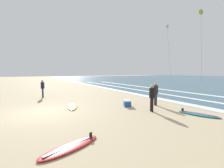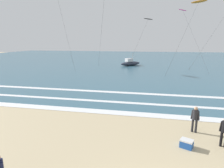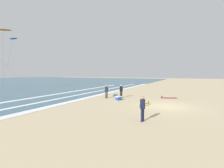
# 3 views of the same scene
# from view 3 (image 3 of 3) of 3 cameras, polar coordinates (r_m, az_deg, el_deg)

# --- Properties ---
(ground_plane) EXTENTS (160.00, 160.00, 0.00)m
(ground_plane) POSITION_cam_3_polar(r_m,az_deg,el_deg) (16.41, 17.77, -7.09)
(ground_plane) COLOR tan
(wave_foam_shoreline) EXTENTS (57.56, 0.94, 0.01)m
(wave_foam_shoreline) POSITION_cam_3_polar(r_m,az_deg,el_deg) (19.99, -9.97, -4.97)
(wave_foam_shoreline) COLOR white
(wave_foam_shoreline) RESTS_ON ocean_surface
(wave_foam_mid_break) EXTENTS (51.97, 0.54, 0.01)m
(wave_foam_mid_break) POSITION_cam_3_polar(r_m,az_deg,el_deg) (22.31, -13.95, -4.11)
(wave_foam_mid_break) COLOR white
(wave_foam_mid_break) RESTS_ON ocean_surface
(wave_foam_outer_break) EXTENTS (44.99, 0.70, 0.01)m
(wave_foam_outer_break) POSITION_cam_3_polar(r_m,az_deg,el_deg) (23.11, -23.77, -4.05)
(wave_foam_outer_break) COLOR white
(wave_foam_outer_break) RESTS_ON ocean_surface
(surfer_left_far) EXTENTS (0.50, 0.32, 1.60)m
(surfer_left_far) POSITION_cam_3_polar(r_m,az_deg,el_deg) (20.68, 3.12, -1.99)
(surfer_left_far) COLOR black
(surfer_left_far) RESTS_ON ground
(surfer_left_near) EXTENTS (0.50, 0.32, 1.60)m
(surfer_left_near) POSITION_cam_3_polar(r_m,az_deg,el_deg) (20.27, -1.88, -2.11)
(surfer_left_near) COLOR #232328
(surfer_left_near) RESTS_ON ground
(surfer_foreground_main) EXTENTS (0.52, 0.32, 1.60)m
(surfer_foreground_main) POSITION_cam_3_polar(r_m,az_deg,el_deg) (10.82, 10.24, -7.45)
(surfer_foreground_main) COLOR #141938
(surfer_foreground_main) RESTS_ON ground
(surfboard_right_spare) EXTENTS (2.18, 1.21, 0.25)m
(surfboard_right_spare) POSITION_cam_3_polar(r_m,az_deg,el_deg) (23.10, 1.05, -3.64)
(surfboard_right_spare) COLOR teal
(surfboard_right_spare) RESTS_ON ground
(surfboard_foreground_flat) EXTENTS (2.18, 1.13, 0.25)m
(surfboard_foreground_flat) POSITION_cam_3_polar(r_m,az_deg,el_deg) (16.37, 10.84, -6.84)
(surfboard_foreground_flat) COLOR yellow
(surfboard_foreground_flat) RESTS_ON ground
(surfboard_near_water) EXTENTS (1.30, 2.18, 0.25)m
(surfboard_near_water) POSITION_cam_3_polar(r_m,az_deg,el_deg) (21.42, 18.60, -4.44)
(surfboard_near_water) COLOR red
(surfboard_near_water) RESTS_ON ground
(kite_blue_low_near) EXTENTS (9.51, 10.71, 12.83)m
(kite_blue_low_near) POSITION_cam_3_polar(r_m,az_deg,el_deg) (56.32, -30.30, 13.00)
(kite_blue_low_near) COLOR blue
(kite_blue_low_near) RESTS_ON ground
(kite_orange_far_right) EXTENTS (7.06, 9.71, 12.42)m
(kite_orange_far_right) POSITION_cam_3_polar(r_m,az_deg,el_deg) (44.33, -32.79, 15.05)
(kite_orange_far_right) COLOR orange
(kite_orange_far_right) RESTS_ON ground
(cooler_box) EXTENTS (0.75, 0.67, 0.44)m
(cooler_box) POSITION_cam_3_polar(r_m,az_deg,el_deg) (18.90, 2.23, -4.79)
(cooler_box) COLOR #1E4C9E
(cooler_box) RESTS_ON ground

